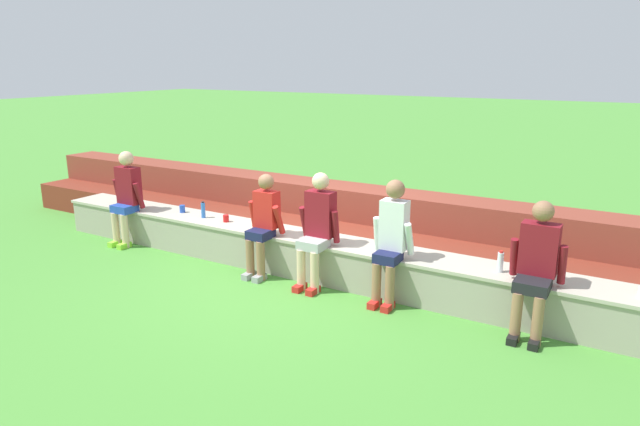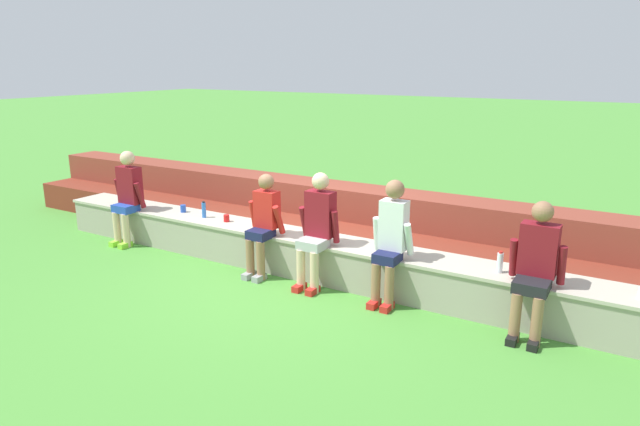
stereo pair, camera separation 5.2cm
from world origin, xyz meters
TOP-DOWN VIEW (x-y plane):
  - ground_plane at (0.00, 0.00)m, footprint 80.00×80.00m
  - stone_seating_wall at (0.00, 0.30)m, footprint 8.79×0.64m
  - brick_bleachers at (0.00, 1.44)m, footprint 12.64×1.27m
  - person_far_left at (-3.02, -0.01)m, footprint 0.55×0.50m
  - person_left_of_center at (-0.40, -0.01)m, footprint 0.50×0.54m
  - person_center at (0.42, 0.01)m, footprint 0.54×0.57m
  - person_right_of_center at (1.43, 0.01)m, footprint 0.49×0.53m
  - person_far_right at (3.05, 0.01)m, footprint 0.56×0.60m
  - water_bottle_near_left at (-1.72, 0.28)m, footprint 0.06×0.06m
  - water_bottle_mid_left at (2.64, 0.25)m, footprint 0.07×0.07m
  - plastic_cup_middle at (-1.28, 0.28)m, footprint 0.09×0.09m
  - plastic_cup_left_end at (-2.21, 0.35)m, footprint 0.08×0.08m

SIDE VIEW (x-z plane):
  - ground_plane at x=0.00m, z-range 0.00..0.00m
  - stone_seating_wall at x=0.00m, z-range 0.02..0.55m
  - brick_bleachers at x=0.00m, z-range -0.08..0.88m
  - plastic_cup_middle at x=-1.28m, z-range 0.54..0.64m
  - plastic_cup_left_end at x=-2.21m, z-range 0.54..0.65m
  - water_bottle_mid_left at x=2.64m, z-range 0.53..0.78m
  - water_bottle_near_left at x=-1.72m, z-range 0.53..0.78m
  - person_left_of_center at x=-0.40m, z-range 0.05..1.42m
  - person_far_right at x=3.05m, z-range 0.06..1.49m
  - person_center at x=0.42m, z-range 0.06..1.52m
  - person_right_of_center at x=1.43m, z-range 0.06..1.54m
  - person_far_left at x=-3.02m, z-range 0.07..1.53m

